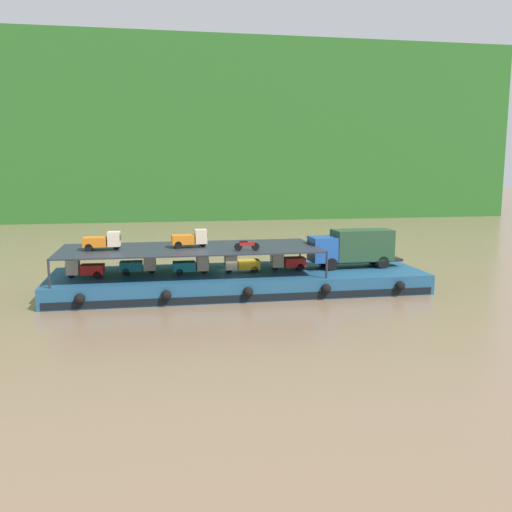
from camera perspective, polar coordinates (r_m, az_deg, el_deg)
name	(u,v)px	position (r m, az deg, el deg)	size (l,w,h in m)	color
ground_plane	(239,290)	(44.67, -1.77, -3.47)	(400.00, 400.00, 0.00)	#7F664C
hillside_far_bank	(184,122)	(118.79, -7.38, 13.37)	(122.01, 38.81, 33.14)	#286023
cargo_barge	(239,281)	(44.48, -1.77, -2.54)	(29.02, 9.26, 1.50)	navy
covered_lorry	(353,247)	(46.59, 9.85, 0.91)	(7.91, 2.52, 3.10)	#1E4C99
cargo_rack	(190,249)	(43.65, -6.73, 0.76)	(19.82, 7.87, 2.00)	#232833
mini_truck_lower_stern	(85,268)	(43.72, -17.05, -1.22)	(2.78, 1.26, 1.38)	red
mini_truck_lower_aft	(139,265)	(44.23, -11.86, -0.90)	(2.75, 1.22, 1.38)	teal
mini_truck_lower_mid	(192,265)	(43.44, -6.59, -0.94)	(2.75, 1.22, 1.38)	teal
mini_truck_lower_fore	(241,264)	(43.84, -1.51, -0.79)	(2.75, 1.22, 1.38)	gold
mini_truck_lower_bow	(287,261)	(45.06, 3.21, -0.53)	(2.75, 1.21, 1.38)	red
mini_truck_upper_stern	(103,241)	(43.61, -15.34, 1.49)	(2.78, 1.27, 1.38)	orange
mini_truck_upper_mid	(190,238)	(43.80, -6.74, 1.78)	(2.79, 1.28, 1.38)	orange
motorcycle_upper_port	(247,245)	(41.71, -0.97, 1.12)	(1.90, 0.55, 0.87)	black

